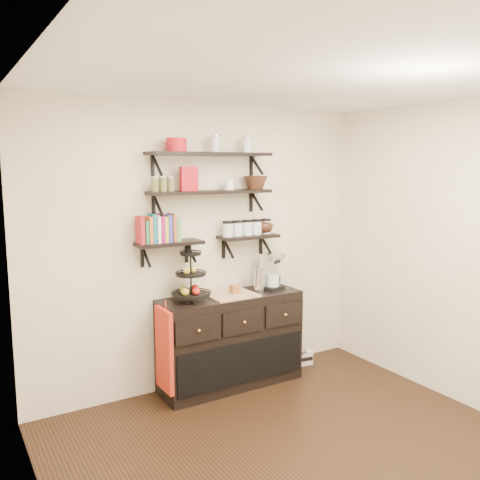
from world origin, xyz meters
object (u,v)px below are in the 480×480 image
(fruit_stand, at_px, (191,282))
(radio, at_px, (298,357))
(sideboard, at_px, (231,340))
(coffee_maker, at_px, (271,272))

(fruit_stand, height_order, radio, fruit_stand)
(sideboard, height_order, fruit_stand, fruit_stand)
(sideboard, xyz_separation_m, coffee_maker, (0.48, 0.02, 0.62))
(fruit_stand, height_order, coffee_maker, fruit_stand)
(coffee_maker, xyz_separation_m, radio, (0.40, 0.04, -0.99))
(radio, bearing_deg, sideboard, -168.61)
(coffee_maker, bearing_deg, fruit_stand, 164.27)
(sideboard, bearing_deg, coffee_maker, 2.95)
(sideboard, distance_m, fruit_stand, 0.75)
(radio, bearing_deg, fruit_stand, -170.12)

